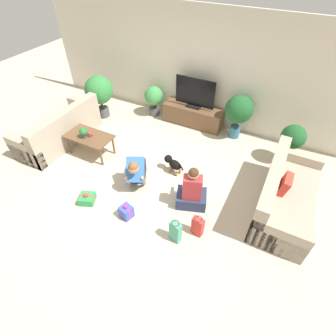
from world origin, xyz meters
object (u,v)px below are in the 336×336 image
object	(u,v)px
tv_console	(193,115)
dog	(173,163)
gift_box_b	(87,199)
potted_plant_back_left	(154,98)
gift_box_a	(126,212)
gift_bag_a	(198,226)
person_sitting	(192,192)
potted_plant_back_right	(239,111)
potted_plant_corner_left	(99,91)
person_kneeling	(136,170)
mug	(90,134)
tv	(195,95)
sofa_left	(60,130)
coffee_table	(89,138)
tabletop_plant	(84,132)
sofa_right	(284,196)
potted_plant_corner_right	(292,139)
gift_bag_b	(175,231)

from	to	relation	value
tv_console	dog	bearing A→B (deg)	-79.33
tv_console	gift_box_b	size ratio (longest dim) A/B	4.35
tv_console	potted_plant_back_left	xyz separation A→B (m)	(-1.09, -0.05, 0.24)
gift_box_a	potted_plant_back_left	bearing A→B (deg)	111.53
gift_bag_a	person_sitting	bearing A→B (deg)	123.08
potted_plant_back_right	potted_plant_back_left	xyz separation A→B (m)	(-2.17, 0.00, -0.21)
potted_plant_corner_left	person_sitting	size ratio (longest dim) A/B	1.19
person_kneeling	mug	bearing A→B (deg)	139.11
tv	mug	xyz separation A→B (m)	(-1.45, -2.09, -0.29)
potted_plant_back_right	gift_bag_a	world-z (taller)	potted_plant_back_right
sofa_left	coffee_table	xyz separation A→B (m)	(0.90, -0.03, 0.12)
tv_console	tabletop_plant	world-z (taller)	tabletop_plant
potted_plant_back_right	person_sitting	distance (m)	2.40
tv_console	dog	xyz separation A→B (m)	(0.34, -1.80, -0.03)
potted_plant_corner_left	gift_bag_a	world-z (taller)	potted_plant_corner_left
gift_bag_a	mug	xyz separation A→B (m)	(-2.80, 0.84, 0.32)
coffee_table	person_kneeling	xyz separation A→B (m)	(1.37, -0.32, -0.08)
person_sitting	sofa_right	bearing A→B (deg)	-175.08
tv	potted_plant_back_right	xyz separation A→B (m)	(1.09, -0.05, -0.11)
sofa_right	tv	distance (m)	3.06
potted_plant_corner_left	dog	size ratio (longest dim) A/B	2.17
potted_plant_corner_right	dog	world-z (taller)	potted_plant_corner_right
dog	sofa_left	bearing A→B (deg)	-68.11
potted_plant_back_left	gift_box_a	world-z (taller)	potted_plant_back_left
tv_console	person_kneeling	size ratio (longest dim) A/B	1.85
sofa_right	potted_plant_back_left	world-z (taller)	sofa_right
potted_plant_corner_left	gift_box_b	distance (m)	3.02
sofa_left	person_sitting	size ratio (longest dim) A/B	2.19
potted_plant_back_right	dog	bearing A→B (deg)	-113.14
tv_console	person_kneeling	distance (m)	2.42
gift_box_a	mug	distance (m)	1.97
potted_plant_back_left	mug	bearing A→B (deg)	-100.07
sofa_left	dog	distance (m)	2.74
gift_bag_a	tabletop_plant	world-z (taller)	tabletop_plant
tv_console	tabletop_plant	distance (m)	2.67
gift_bag_b	mug	bearing A→B (deg)	156.39
sofa_right	gift_bag_b	bearing A→B (deg)	136.35
coffee_table	gift_box_a	xyz separation A→B (m)	(1.64, -1.09, -0.29)
coffee_table	tabletop_plant	distance (m)	0.20
mug	gift_bag_a	bearing A→B (deg)	-16.77
coffee_table	sofa_left	bearing A→B (deg)	178.08
gift_bag_a	tabletop_plant	size ratio (longest dim) A/B	1.73
coffee_table	potted_plant_back_right	bearing A→B (deg)	38.38
gift_box_b	person_kneeling	bearing A→B (deg)	56.13
potted_plant_corner_right	person_sitting	size ratio (longest dim) A/B	0.98
person_kneeling	gift_bag_a	distance (m)	1.56
potted_plant_corner_right	potted_plant_back_left	size ratio (longest dim) A/B	1.14
potted_plant_corner_left	person_kneeling	distance (m)	2.74
coffee_table	mug	xyz separation A→B (m)	(0.04, 0.00, 0.10)
person_kneeling	tv_console	bearing A→B (deg)	60.08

